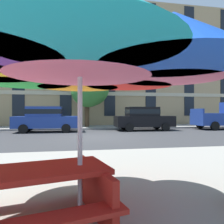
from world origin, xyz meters
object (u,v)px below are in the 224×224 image
Objects in this scene: sedan_blue at (46,118)px; patio_umbrella at (80,57)px; picnic_table at (29,194)px; street_tree_middle at (89,88)px; sedan_black at (143,118)px.

patio_umbrella reaches higher than sedan_blue.
patio_umbrella is 1.73m from picnic_table.
street_tree_middle is (3.24, 3.15, 2.57)m from sedan_blue.
patio_umbrella reaches higher than sedan_black.
patio_umbrella is at bearing 9.60° from picnic_table.
sedan_black is 13.70m from patio_umbrella.
street_tree_middle is at bearing 44.20° from sedan_blue.
sedan_black is at bearing 68.48° from patio_umbrella.
sedan_black is 13.97m from picnic_table.
street_tree_middle is 1.42× the size of patio_umbrella.
sedan_blue is at bearing 99.47° from patio_umbrella.
sedan_blue is 12.93m from patio_umbrella.
street_tree_middle reaches higher than patio_umbrella.
sedan_black reaches higher than picnic_table.
patio_umbrella is at bearing -94.06° from street_tree_middle.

